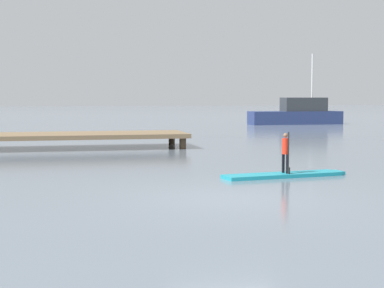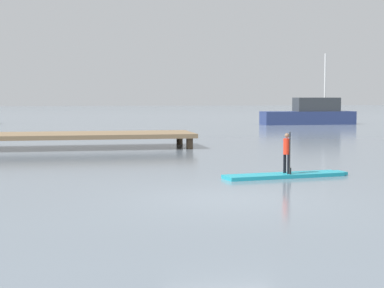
# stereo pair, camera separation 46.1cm
# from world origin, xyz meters

# --- Properties ---
(ground_plane) EXTENTS (240.00, 240.00, 0.00)m
(ground_plane) POSITION_xyz_m (0.00, 0.00, 0.00)
(ground_plane) COLOR slate
(paddleboard_near) EXTENTS (3.58, 1.20, 0.10)m
(paddleboard_near) POSITION_xyz_m (2.44, 3.13, 0.05)
(paddleboard_near) COLOR #1E9EB2
(paddleboard_near) RESTS_ON ground
(paddler_child_solo) EXTENTS (0.22, 0.39, 1.13)m
(paddler_child_solo) POSITION_xyz_m (2.45, 3.12, 0.71)
(paddler_child_solo) COLOR black
(paddler_child_solo) RESTS_ON paddleboard_near
(fishing_boat_green_midground) EXTENTS (7.17, 1.83, 5.38)m
(fishing_boat_green_midground) POSITION_xyz_m (14.60, 32.21, 0.80)
(fishing_boat_green_midground) COLOR navy
(fishing_boat_green_midground) RESTS_ON ground
(floating_dock) EXTENTS (12.43, 3.05, 0.63)m
(floating_dock) POSITION_xyz_m (-4.39, 13.64, 0.53)
(floating_dock) COLOR #846B4C
(floating_dock) RESTS_ON ground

